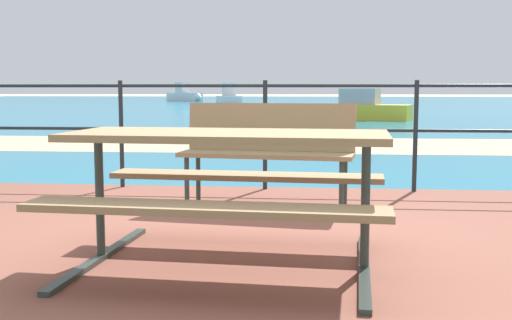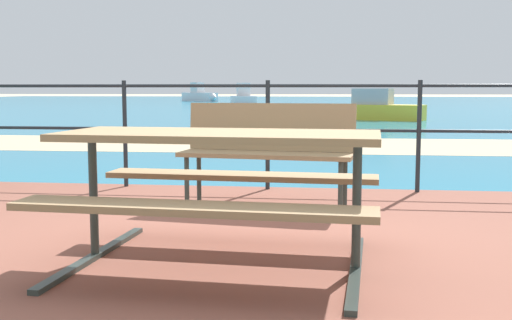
{
  "view_description": "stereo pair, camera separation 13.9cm",
  "coord_description": "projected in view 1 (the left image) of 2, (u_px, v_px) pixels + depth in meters",
  "views": [
    {
      "loc": [
        0.51,
        -3.76,
        1.06
      ],
      "look_at": [
        0.01,
        1.47,
        0.47
      ],
      "focal_mm": 43.95,
      "sensor_mm": 36.0,
      "label": 1
    },
    {
      "loc": [
        0.65,
        -3.74,
        1.06
      ],
      "look_at": [
        0.01,
        1.47,
        0.47
      ],
      "focal_mm": 43.95,
      "sensor_mm": 36.0,
      "label": 2
    }
  ],
  "objects": [
    {
      "name": "sea_water",
      "position": [
        309.0,
        104.0,
        43.44
      ],
      "size": [
        90.0,
        90.0,
        0.01
      ],
      "primitive_type": "cube",
      "color": "teal",
      "rests_on": "ground"
    },
    {
      "name": "picnic_table",
      "position": [
        228.0,
        164.0,
        3.52
      ],
      "size": [
        1.86,
        1.51,
        0.76
      ],
      "rotation": [
        0.0,
        0.0,
        -0.06
      ],
      "color": "#8C704C",
      "rests_on": "patio_paving"
    },
    {
      "name": "boat_near",
      "position": [
        229.0,
        99.0,
        40.67
      ],
      "size": [
        2.15,
        3.99,
        1.44
      ],
      "rotation": [
        0.0,
        0.0,
        1.81
      ],
      "color": "silver",
      "rests_on": "sea_water"
    },
    {
      "name": "railing_fence",
      "position": [
        265.0,
        121.0,
        6.24
      ],
      "size": [
        5.94,
        0.04,
        1.09
      ],
      "color": "#1E2328",
      "rests_on": "patio_paving"
    },
    {
      "name": "park_bench",
      "position": [
        268.0,
        144.0,
        5.27
      ],
      "size": [
        1.49,
        0.6,
        0.88
      ],
      "rotation": [
        0.0,
        0.0,
        -0.13
      ],
      "color": "#8C704C",
      "rests_on": "patio_paving"
    },
    {
      "name": "boat_mid",
      "position": [
        185.0,
        95.0,
        53.73
      ],
      "size": [
        4.02,
        4.32,
        1.61
      ],
      "rotation": [
        0.0,
        0.0,
        5.45
      ],
      "color": "silver",
      "rests_on": "sea_water"
    },
    {
      "name": "ground_plane",
      "position": [
        232.0,
        261.0,
        3.88
      ],
      "size": [
        240.0,
        240.0,
        0.0
      ],
      "primitive_type": "plane",
      "color": "beige"
    },
    {
      "name": "patio_paving",
      "position": [
        232.0,
        257.0,
        3.88
      ],
      "size": [
        6.4,
        5.2,
        0.06
      ],
      "primitive_type": "cube",
      "color": "brown",
      "rests_on": "ground"
    },
    {
      "name": "boat_far",
      "position": [
        350.0,
        109.0,
        21.68
      ],
      "size": [
        4.55,
        2.36,
        1.07
      ],
      "rotation": [
        0.0,
        0.0,
        2.8
      ],
      "color": "yellow",
      "rests_on": "sea_water"
    },
    {
      "name": "beach_strip",
      "position": [
        289.0,
        145.0,
        11.91
      ],
      "size": [
        54.03,
        3.8,
        0.01
      ],
      "primitive_type": "cube",
      "rotation": [
        0.0,
        0.0,
        0.01
      ],
      "color": "tan",
      "rests_on": "ground"
    }
  ]
}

